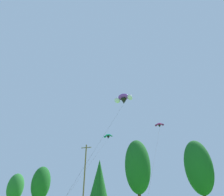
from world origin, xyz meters
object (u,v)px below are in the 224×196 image
parafoil_kite_mid_magenta (159,125)px  parafoil_kite_far_purple (124,99)px  utility_pole (85,175)px  parafoil_kite_high_teal (108,136)px

parafoil_kite_mid_magenta → parafoil_kite_far_purple: bearing=-111.4°
utility_pole → parafoil_kite_high_teal: (2.89, 5.68, 9.13)m
utility_pole → parafoil_kite_mid_magenta: (14.92, 7.61, 11.33)m
parafoil_kite_high_teal → parafoil_kite_mid_magenta: 12.38m
utility_pole → parafoil_kite_far_purple: (9.57, -6.04, 12.14)m
utility_pole → parafoil_kite_far_purple: size_ratio=0.69×
parafoil_kite_mid_magenta → parafoil_kite_far_purple: size_ratio=1.23×
parafoil_kite_high_teal → parafoil_kite_mid_magenta: (12.03, 1.93, 2.21)m
utility_pole → parafoil_kite_mid_magenta: parafoil_kite_mid_magenta is taller
parafoil_kite_mid_magenta → parafoil_kite_high_teal: bearing=-170.9°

